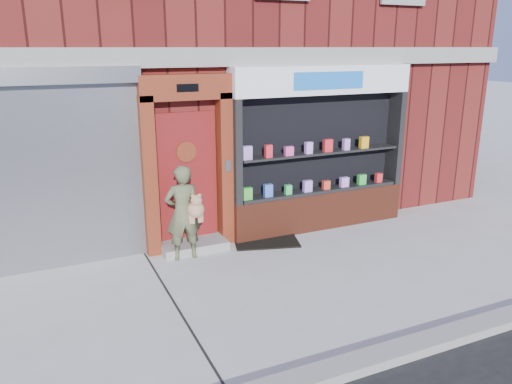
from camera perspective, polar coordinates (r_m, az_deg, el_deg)
ground at (r=7.39m, az=2.64°, el=-10.35°), size 80.00×80.00×0.00m
curb at (r=5.80m, az=12.87°, el=-18.27°), size 60.00×0.30×0.12m
building at (r=12.26m, az=-10.71°, el=19.23°), size 12.00×8.16×8.00m
shutter_bay at (r=7.96m, az=-23.72°, el=3.35°), size 3.10×0.30×3.04m
red_door_bay at (r=8.27m, az=-7.79°, el=3.18°), size 1.52×0.58×2.90m
pharmacy_bay at (r=9.26m, az=7.29°, el=4.06°), size 3.50×0.41×3.00m
woman at (r=7.99m, az=-8.26°, el=-2.32°), size 0.61×0.44×1.55m
doormat at (r=8.87m, az=1.13°, el=-5.55°), size 1.28×1.05×0.03m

